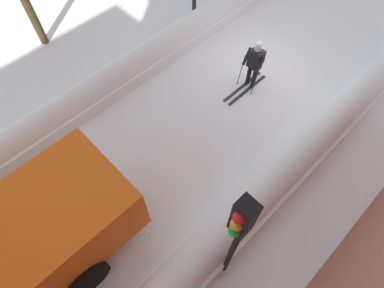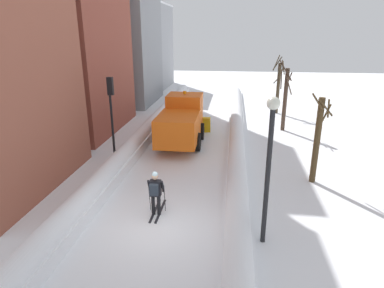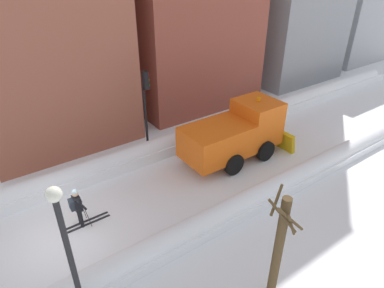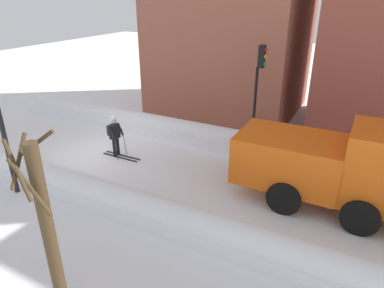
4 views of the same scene
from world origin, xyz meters
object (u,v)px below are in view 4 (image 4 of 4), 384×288
at_px(plow_truck, 331,165).
at_px(traffic_light_pole, 259,79).
at_px(skier, 115,134).
at_px(bare_tree_near, 46,226).

height_order(plow_truck, traffic_light_pole, traffic_light_pole).
xyz_separation_m(skier, bare_tree_near, (6.65, 3.84, 1.13)).
height_order(skier, traffic_light_pole, traffic_light_pole).
relative_size(skier, bare_tree_near, 0.43).
relative_size(traffic_light_pole, bare_tree_near, 1.09).
bearing_deg(traffic_light_pole, plow_truck, 48.59).
bearing_deg(plow_truck, bare_tree_near, -33.97).
distance_m(plow_truck, bare_tree_near, 8.42).
distance_m(traffic_light_pole, bare_tree_near, 10.17).
bearing_deg(bare_tree_near, plow_truck, 146.03).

